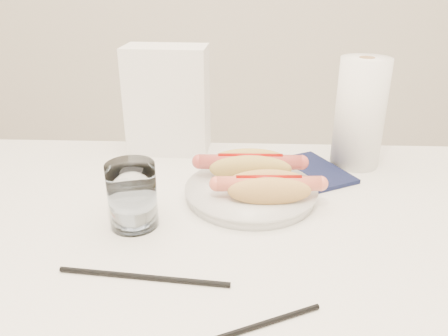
{
  "coord_description": "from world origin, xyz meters",
  "views": [
    {
      "loc": [
        0.06,
        -0.64,
        1.15
      ],
      "look_at": [
        0.02,
        0.09,
        0.82
      ],
      "focal_mm": 35.61,
      "sensor_mm": 36.0,
      "label": 1
    }
  ],
  "objects_px": {
    "hotdog_left": "(250,166)",
    "plate": "(251,193)",
    "napkin_box": "(168,100)",
    "water_glass": "(132,195)",
    "table": "(207,257)",
    "paper_towel_roll": "(360,113)",
    "hotdog_right": "(268,188)"
  },
  "relations": [
    {
      "from": "hotdog_right",
      "to": "water_glass",
      "type": "xyz_separation_m",
      "value": [
        -0.23,
        -0.06,
        0.01
      ]
    },
    {
      "from": "plate",
      "to": "hotdog_right",
      "type": "height_order",
      "value": "hotdog_right"
    },
    {
      "from": "water_glass",
      "to": "napkin_box",
      "type": "relative_size",
      "value": 0.46
    },
    {
      "from": "table",
      "to": "hotdog_left",
      "type": "relative_size",
      "value": 6.01
    },
    {
      "from": "paper_towel_roll",
      "to": "plate",
      "type": "bearing_deg",
      "value": -143.42
    },
    {
      "from": "water_glass",
      "to": "napkin_box",
      "type": "bearing_deg",
      "value": 88.73
    },
    {
      "from": "hotdog_left",
      "to": "hotdog_right",
      "type": "relative_size",
      "value": 1.08
    },
    {
      "from": "hotdog_right",
      "to": "napkin_box",
      "type": "relative_size",
      "value": 0.76
    },
    {
      "from": "hotdog_right",
      "to": "napkin_box",
      "type": "height_order",
      "value": "napkin_box"
    },
    {
      "from": "paper_towel_roll",
      "to": "napkin_box",
      "type": "bearing_deg",
      "value": 171.18
    },
    {
      "from": "water_glass",
      "to": "table",
      "type": "bearing_deg",
      "value": -2.87
    },
    {
      "from": "table",
      "to": "hotdog_right",
      "type": "distance_m",
      "value": 0.16
    },
    {
      "from": "plate",
      "to": "water_glass",
      "type": "height_order",
      "value": "water_glass"
    },
    {
      "from": "water_glass",
      "to": "paper_towel_roll",
      "type": "xyz_separation_m",
      "value": [
        0.43,
        0.28,
        0.06
      ]
    },
    {
      "from": "table",
      "to": "plate",
      "type": "xyz_separation_m",
      "value": [
        0.07,
        0.11,
        0.07
      ]
    },
    {
      "from": "table",
      "to": "plate",
      "type": "bearing_deg",
      "value": 56.41
    },
    {
      "from": "hotdog_left",
      "to": "water_glass",
      "type": "relative_size",
      "value": 1.78
    },
    {
      "from": "hotdog_left",
      "to": "napkin_box",
      "type": "height_order",
      "value": "napkin_box"
    },
    {
      "from": "hotdog_right",
      "to": "paper_towel_roll",
      "type": "distance_m",
      "value": 0.3
    },
    {
      "from": "table",
      "to": "paper_towel_roll",
      "type": "distance_m",
      "value": 0.45
    },
    {
      "from": "napkin_box",
      "to": "paper_towel_roll",
      "type": "xyz_separation_m",
      "value": [
        0.42,
        -0.07,
        -0.01
      ]
    },
    {
      "from": "table",
      "to": "hotdog_right",
      "type": "height_order",
      "value": "hotdog_right"
    },
    {
      "from": "water_glass",
      "to": "hotdog_left",
      "type": "bearing_deg",
      "value": 37.87
    },
    {
      "from": "hotdog_left",
      "to": "napkin_box",
      "type": "xyz_separation_m",
      "value": [
        -0.19,
        0.19,
        0.08
      ]
    },
    {
      "from": "hotdog_left",
      "to": "hotdog_right",
      "type": "distance_m",
      "value": 0.09
    },
    {
      "from": "table",
      "to": "paper_towel_roll",
      "type": "relative_size",
      "value": 5.12
    },
    {
      "from": "hotdog_left",
      "to": "hotdog_right",
      "type": "xyz_separation_m",
      "value": [
        0.03,
        -0.09,
        -0.0
      ]
    },
    {
      "from": "hotdog_left",
      "to": "paper_towel_roll",
      "type": "distance_m",
      "value": 0.27
    },
    {
      "from": "plate",
      "to": "napkin_box",
      "type": "height_order",
      "value": "napkin_box"
    },
    {
      "from": "hotdog_left",
      "to": "plate",
      "type": "bearing_deg",
      "value": -89.43
    },
    {
      "from": "plate",
      "to": "napkin_box",
      "type": "bearing_deg",
      "value": 128.77
    },
    {
      "from": "table",
      "to": "plate",
      "type": "relative_size",
      "value": 4.99
    }
  ]
}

